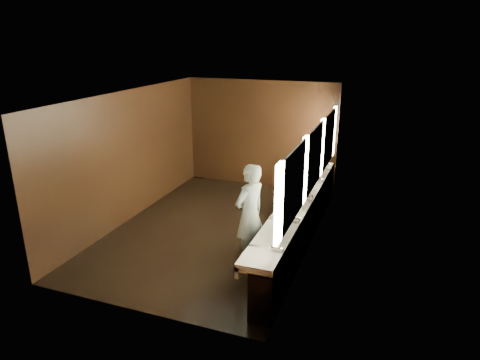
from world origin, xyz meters
name	(u,v)px	position (x,y,z in m)	size (l,w,h in m)	color
floor	(216,229)	(0.00, 0.00, 0.00)	(6.00, 6.00, 0.00)	black
ceiling	(214,95)	(0.00, 0.00, 2.80)	(4.00, 6.00, 0.02)	#2D2D2B
wall_back	(261,134)	(0.00, 3.00, 1.40)	(4.00, 0.02, 2.80)	black
wall_front	(129,225)	(0.00, -3.00, 1.40)	(4.00, 0.02, 2.80)	black
wall_left	(130,156)	(-2.00, 0.00, 1.40)	(0.02, 6.00, 2.80)	black
wall_right	(314,176)	(2.00, 0.00, 1.40)	(0.02, 6.00, 2.80)	black
sink_counter	(301,219)	(1.79, 0.00, 0.50)	(0.55, 5.40, 1.01)	black
mirror_band	(314,158)	(1.98, 0.00, 1.75)	(0.06, 5.03, 1.15)	#FCF4C7
person	(250,215)	(1.10, -1.04, 0.92)	(0.67, 0.44, 1.84)	#8DB3D2
trash_bin	(265,269)	(1.58, -1.64, 0.28)	(0.36, 0.36, 0.55)	black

